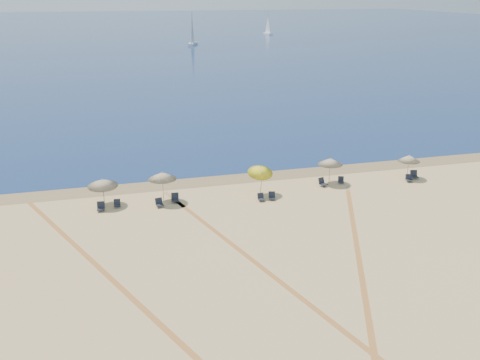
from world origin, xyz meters
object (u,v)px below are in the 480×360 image
(umbrella_5, at_px, (409,158))
(chair_4, at_px, (159,203))
(umbrella_1, at_px, (102,183))
(chair_3, at_px, (117,204))
(umbrella_2, at_px, (162,176))
(umbrella_4, at_px, (330,161))
(chair_2, at_px, (101,207))
(sailboat_1, at_px, (192,35))
(chair_11, at_px, (414,175))
(chair_6, at_px, (261,198))
(chair_7, at_px, (272,196))
(chair_9, at_px, (341,180))
(umbrella_3, at_px, (260,170))
(chair_8, at_px, (322,182))
(chair_5, at_px, (175,198))
(sailboat_2, at_px, (268,28))
(chair_10, at_px, (409,179))

(umbrella_5, relative_size, chair_4, 3.07)
(umbrella_1, height_order, chair_3, umbrella_1)
(umbrella_1, xyz_separation_m, chair_4, (4.13, -1.31, -1.60))
(umbrella_2, xyz_separation_m, umbrella_4, (14.42, 0.54, -0.19))
(chair_2, bearing_deg, sailboat_1, 81.77)
(chair_3, height_order, chair_11, chair_11)
(chair_6, xyz_separation_m, chair_7, (0.93, 0.02, 0.01))
(chair_7, height_order, sailboat_1, sailboat_1)
(umbrella_4, distance_m, sailboat_1, 123.25)
(umbrella_4, height_order, chair_9, umbrella_4)
(chair_4, height_order, chair_7, chair_4)
(chair_6, distance_m, chair_7, 0.93)
(chair_3, bearing_deg, umbrella_4, 5.05)
(umbrella_3, xyz_separation_m, chair_7, (0.66, -1.10, -1.92))
(chair_4, distance_m, chair_8, 14.10)
(chair_2, distance_m, chair_6, 12.45)
(chair_8, distance_m, chair_11, 8.67)
(chair_9, bearing_deg, chair_11, 16.11)
(umbrella_2, relative_size, chair_6, 4.24)
(umbrella_3, bearing_deg, chair_7, -59.05)
(umbrella_3, relative_size, umbrella_4, 1.17)
(chair_8, bearing_deg, umbrella_4, 6.94)
(chair_4, xyz_separation_m, chair_6, (8.00, -0.84, -0.03))
(chair_3, bearing_deg, umbrella_1, 151.94)
(sailboat_1, bearing_deg, chair_4, -76.86)
(chair_6, height_order, chair_8, chair_8)
(umbrella_5, xyz_separation_m, chair_4, (-22.15, -0.87, -1.59))
(umbrella_2, bearing_deg, chair_2, -173.61)
(chair_4, bearing_deg, chair_2, 166.63)
(umbrella_5, height_order, chair_5, umbrella_5)
(chair_2, distance_m, chair_5, 5.72)
(umbrella_5, distance_m, sailboat_2, 160.46)
(umbrella_4, distance_m, chair_5, 13.67)
(chair_3, bearing_deg, chair_6, -5.09)
(chair_5, relative_size, chair_9, 1.07)
(chair_6, bearing_deg, chair_10, 1.92)
(chair_6, relative_size, sailboat_2, 0.07)
(umbrella_4, distance_m, chair_9, 2.05)
(umbrella_4, height_order, chair_8, umbrella_4)
(umbrella_5, relative_size, chair_2, 3.12)
(chair_3, bearing_deg, chair_4, -10.13)
(chair_8, bearing_deg, chair_10, -26.82)
(umbrella_1, distance_m, chair_9, 20.08)
(chair_6, relative_size, chair_8, 0.71)
(chair_10, bearing_deg, chair_5, -169.12)
(umbrella_3, height_order, chair_5, umbrella_3)
(umbrella_4, relative_size, chair_6, 3.92)
(sailboat_1, bearing_deg, chair_6, -73.22)
(chair_11, bearing_deg, umbrella_1, -168.22)
(chair_6, relative_size, chair_7, 0.85)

